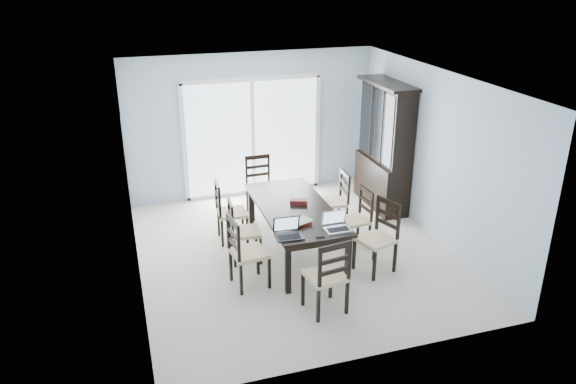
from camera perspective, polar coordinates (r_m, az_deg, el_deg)
name	(u,v)px	position (r m, az deg, el deg)	size (l,w,h in m)	color
floor	(295,253)	(8.44, 0.69, -6.19)	(5.00, 5.00, 0.00)	beige
ceiling	(296,79)	(7.54, 0.79, 11.41)	(5.00, 5.00, 0.00)	white
back_wall	(252,125)	(10.18, -3.67, 6.79)	(4.50, 0.02, 2.60)	#ADC0CF
wall_left	(130,189)	(7.55, -15.72, 0.25)	(0.02, 5.00, 2.60)	#ADC0CF
wall_right	(436,156)	(8.82, 14.80, 3.57)	(0.02, 5.00, 2.60)	#ADC0CF
balcony	(242,176)	(11.53, -4.71, 1.61)	(4.50, 2.00, 0.10)	gray
railing	(231,135)	(12.27, -5.86, 5.81)	(4.50, 0.06, 1.10)	#99999E
dining_table	(295,212)	(8.13, 0.72, -2.03)	(1.00, 2.20, 0.75)	black
china_hutch	(384,147)	(9.81, 9.76, 4.49)	(0.50, 1.38, 2.20)	black
sliding_door	(253,137)	(10.22, -3.61, 5.61)	(2.52, 0.05, 2.18)	silver
chair_left_near	(242,245)	(7.36, -4.71, -5.38)	(0.51, 0.49, 1.17)	black
chair_left_mid	(239,224)	(8.01, -5.04, -3.28)	(0.45, 0.44, 1.09)	black
chair_left_far	(225,205)	(8.59, -6.37, -1.33)	(0.46, 0.44, 1.13)	black
chair_right_near	(381,229)	(7.86, 9.46, -3.69)	(0.58, 0.57, 1.18)	black
chair_right_mid	(360,212)	(8.49, 7.29, -2.00)	(0.44, 0.42, 1.05)	black
chair_right_far	(338,194)	(9.02, 5.11, -0.21)	(0.44, 0.43, 1.10)	black
chair_end_near	(330,269)	(6.79, 4.25, -7.86)	(0.51, 0.52, 1.18)	black
chair_end_far	(259,179)	(9.52, -2.92, 1.34)	(0.45, 0.46, 1.17)	black
laptop_dark	(289,233)	(7.21, 0.12, -4.24)	(0.36, 0.26, 0.24)	black
laptop_silver	(338,226)	(7.42, 5.08, -3.49)	(0.35, 0.24, 0.24)	silver
book_stack	(300,222)	(7.60, 1.25, -3.06)	(0.34, 0.30, 0.05)	maroon
cell_phone	(320,236)	(7.26, 3.27, -4.53)	(0.12, 0.05, 0.01)	black
game_box	(299,202)	(8.21, 1.09, -0.97)	(0.25, 0.12, 0.06)	#430D17
hot_tub	(226,151)	(11.46, -6.28, 4.21)	(2.13, 1.98, 0.95)	brown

